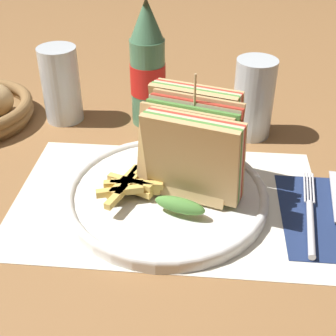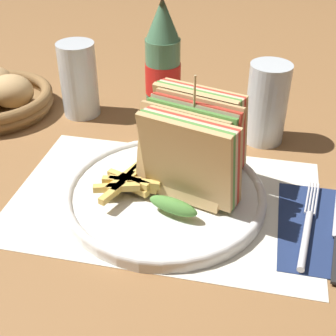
{
  "view_description": "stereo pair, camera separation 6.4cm",
  "coord_description": "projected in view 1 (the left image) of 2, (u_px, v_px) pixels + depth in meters",
  "views": [
    {
      "loc": [
        0.03,
        -0.52,
        0.4
      ],
      "look_at": [
        -0.02,
        0.01,
        0.04
      ],
      "focal_mm": 50.0,
      "sensor_mm": 36.0,
      "label": 1
    },
    {
      "loc": [
        0.09,
        -0.51,
        0.4
      ],
      "look_at": [
        -0.02,
        0.01,
        0.04
      ],
      "focal_mm": 50.0,
      "sensor_mm": 36.0,
      "label": 2
    }
  ],
  "objects": [
    {
      "name": "ground_plane",
      "position": [
        182.0,
        195.0,
        0.65
      ],
      "size": [
        4.0,
        4.0,
        0.0
      ],
      "primitive_type": "plane",
      "color": "olive"
    },
    {
      "name": "plate_main",
      "position": [
        167.0,
        194.0,
        0.64
      ],
      "size": [
        0.27,
        0.27,
        0.02
      ],
      "color": "white",
      "rests_on": "ground_plane"
    },
    {
      "name": "club_sandwich",
      "position": [
        194.0,
        145.0,
        0.62
      ],
      "size": [
        0.14,
        0.19,
        0.16
      ],
      "color": "tan",
      "rests_on": "plate_main"
    },
    {
      "name": "glass_far",
      "position": [
        62.0,
        89.0,
        0.81
      ],
      "size": [
        0.07,
        0.07,
        0.13
      ],
      "color": "silver",
      "rests_on": "ground_plane"
    },
    {
      "name": "coke_bottle_near",
      "position": [
        148.0,
        67.0,
        0.77
      ],
      "size": [
        0.06,
        0.06,
        0.24
      ],
      "color": "#4C7F5B",
      "rests_on": "ground_plane"
    },
    {
      "name": "glass_near",
      "position": [
        253.0,
        103.0,
        0.76
      ],
      "size": [
        0.07,
        0.07,
        0.13
      ],
      "color": "silver",
      "rests_on": "ground_plane"
    },
    {
      "name": "fork",
      "position": [
        310.0,
        219.0,
        0.6
      ],
      "size": [
        0.03,
        0.17,
        0.01
      ],
      "rotation": [
        0.0,
        0.0,
        -0.13
      ],
      "color": "silver",
      "rests_on": "napkin"
    },
    {
      "name": "napkin",
      "position": [
        325.0,
        215.0,
        0.61
      ],
      "size": [
        0.11,
        0.17,
        0.0
      ],
      "color": "navy",
      "rests_on": "ground_plane"
    },
    {
      "name": "placemat",
      "position": [
        167.0,
        200.0,
        0.64
      ],
      "size": [
        0.42,
        0.27,
        0.0
      ],
      "color": "silver",
      "rests_on": "ground_plane"
    },
    {
      "name": "fries_pile",
      "position": [
        128.0,
        186.0,
        0.62
      ],
      "size": [
        0.09,
        0.09,
        0.02
      ],
      "color": "#E0B756",
      "rests_on": "plate_main"
    }
  ]
}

